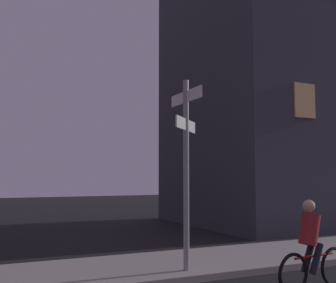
{
  "coord_description": "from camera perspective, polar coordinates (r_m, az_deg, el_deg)",
  "views": [
    {
      "loc": [
        -4.66,
        -1.76,
        2.03
      ],
      "look_at": [
        -1.02,
        5.99,
        2.76
      ],
      "focal_mm": 43.68,
      "sensor_mm": 36.0,
      "label": 1
    }
  ],
  "objects": [
    {
      "name": "building_right_block",
      "position": [
        21.29,
        19.45,
        11.95
      ],
      "size": [
        12.76,
        7.68,
        16.19
      ],
      "color": "#383842",
      "rests_on": "ground_plane"
    },
    {
      "name": "cyclist",
      "position": [
        7.95,
        19.44,
        -13.88
      ],
      "size": [
        1.81,
        0.37,
        1.61
      ],
      "color": "black",
      "rests_on": "ground_plane"
    },
    {
      "name": "signpost",
      "position": [
        8.43,
        2.54,
        -2.26
      ],
      "size": [
        0.92,
        1.32,
        3.89
      ],
      "color": "gray",
      "rests_on": "sidewalk_kerb"
    },
    {
      "name": "sidewalk_kerb",
      "position": [
        9.72,
        4.26,
        -16.49
      ],
      "size": [
        40.0,
        2.63,
        0.14
      ],
      "primitive_type": "cube",
      "color": "#9E9991",
      "rests_on": "ground_plane"
    }
  ]
}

